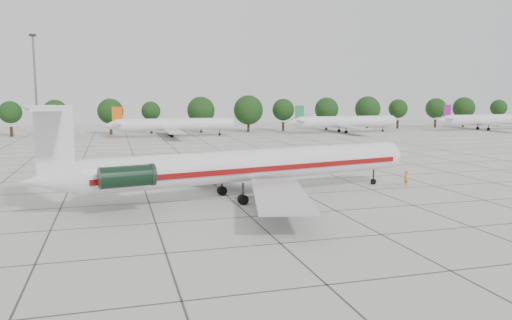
% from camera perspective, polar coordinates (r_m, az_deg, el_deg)
% --- Properties ---
extents(ground, '(260.00, 260.00, 0.00)m').
position_cam_1_polar(ground, '(50.60, -3.04, -4.37)').
color(ground, '#B8B8B0').
rests_on(ground, ground).
extents(apron_joints, '(170.00, 170.00, 0.02)m').
position_cam_1_polar(apron_joints, '(65.06, -6.00, -1.71)').
color(apron_joints, '#383838').
rests_on(apron_joints, ground).
extents(main_airliner, '(40.23, 31.29, 9.53)m').
position_cam_1_polar(main_airliner, '(49.50, -2.15, -0.68)').
color(main_airliner, silver).
rests_on(main_airliner, ground).
extents(ground_crew, '(0.75, 0.68, 1.73)m').
position_cam_1_polar(ground_crew, '(59.59, 16.74, -2.02)').
color(ground_crew, orange).
rests_on(ground_crew, ground).
extents(bg_airliner_c, '(28.24, 27.20, 7.40)m').
position_cam_1_polar(bg_airliner_c, '(123.63, -9.38, 3.98)').
color(bg_airliner_c, silver).
rests_on(bg_airliner_c, ground).
extents(bg_airliner_d, '(28.24, 27.20, 7.40)m').
position_cam_1_polar(bg_airliner_d, '(136.91, 10.18, 4.31)').
color(bg_airliner_d, silver).
rests_on(bg_airliner_d, ground).
extents(bg_airliner_e, '(28.24, 27.20, 7.40)m').
position_cam_1_polar(bg_airliner_e, '(159.64, 24.78, 4.18)').
color(bg_airliner_e, silver).
rests_on(bg_airliner_e, ground).
extents(tree_line, '(249.86, 8.44, 10.22)m').
position_cam_1_polar(tree_line, '(133.34, -16.30, 5.36)').
color(tree_line, '#332114').
rests_on(tree_line, ground).
extents(floodlight_mast, '(1.60, 1.60, 25.45)m').
position_cam_1_polar(floodlight_mast, '(141.59, -23.93, 8.49)').
color(floodlight_mast, slate).
rests_on(floodlight_mast, ground).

